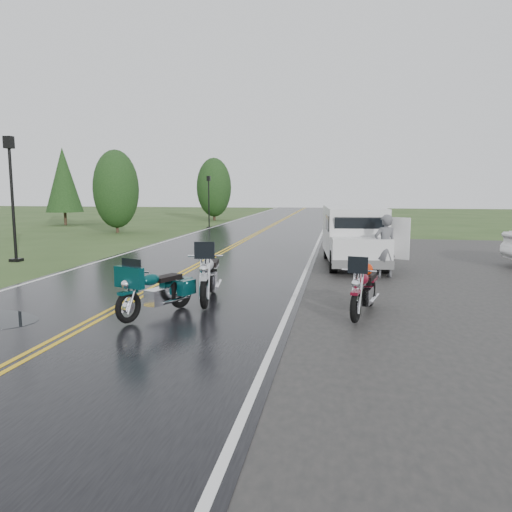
# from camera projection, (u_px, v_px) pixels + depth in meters

# --- Properties ---
(ground) EXTENTS (120.00, 120.00, 0.00)m
(ground) POSITION_uv_depth(u_px,v_px,m) (118.00, 309.00, 11.18)
(ground) COLOR #2D471E
(ground) RESTS_ON ground
(road) EXTENTS (8.00, 100.00, 0.04)m
(road) POSITION_uv_depth(u_px,v_px,m) (222.00, 252.00, 20.94)
(road) COLOR black
(road) RESTS_ON ground
(motorcycle_red) EXTENTS (1.27, 2.30, 1.29)m
(motorcycle_red) POSITION_uv_depth(u_px,v_px,m) (356.00, 294.00, 9.73)
(motorcycle_red) COLOR #5A0A19
(motorcycle_red) RESTS_ON ground
(motorcycle_teal) EXTENTS (1.54, 2.30, 1.28)m
(motorcycle_teal) POSITION_uv_depth(u_px,v_px,m) (128.00, 294.00, 9.71)
(motorcycle_teal) COLOR #043134
(motorcycle_teal) RESTS_ON ground
(motorcycle_silver) EXTENTS (1.25, 2.56, 1.45)m
(motorcycle_silver) POSITION_uv_depth(u_px,v_px,m) (204.00, 279.00, 10.84)
(motorcycle_silver) COLOR #A3A5AA
(motorcycle_silver) RESTS_ON ground
(van_white) EXTENTS (2.44, 5.45, 2.08)m
(van_white) POSITION_uv_depth(u_px,v_px,m) (334.00, 241.00, 15.71)
(van_white) COLOR silver
(van_white) RESTS_ON ground
(person_at_van) EXTENTS (0.81, 0.69, 1.89)m
(person_at_van) POSITION_uv_depth(u_px,v_px,m) (385.00, 247.00, 14.92)
(person_at_van) COLOR #55565A
(person_at_van) RESTS_ON ground
(lamp_post_near_left) EXTENTS (0.39, 0.39, 4.61)m
(lamp_post_near_left) POSITION_uv_depth(u_px,v_px,m) (12.00, 199.00, 18.19)
(lamp_post_near_left) COLOR black
(lamp_post_near_left) RESTS_ON ground
(lamp_post_far_left) EXTENTS (0.31, 0.31, 3.57)m
(lamp_post_far_left) POSITION_uv_depth(u_px,v_px,m) (209.00, 202.00, 33.86)
(lamp_post_far_left) COLOR black
(lamp_post_far_left) RESTS_ON ground
(tree_left_mid) EXTENTS (2.74, 2.74, 4.28)m
(tree_left_mid) POSITION_uv_depth(u_px,v_px,m) (116.00, 198.00, 30.20)
(tree_left_mid) COLOR #1E3D19
(tree_left_mid) RESTS_ON ground
(tree_left_far) EXTENTS (2.92, 2.92, 4.49)m
(tree_left_far) POSITION_uv_depth(u_px,v_px,m) (214.00, 194.00, 42.08)
(tree_left_far) COLOR #1E3D19
(tree_left_far) RESTS_ON ground
(pine_left_far) EXTENTS (2.65, 2.65, 5.53)m
(pine_left_far) POSITION_uv_depth(u_px,v_px,m) (64.00, 187.00, 36.62)
(pine_left_far) COLOR #1E3D19
(pine_left_far) RESTS_ON ground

